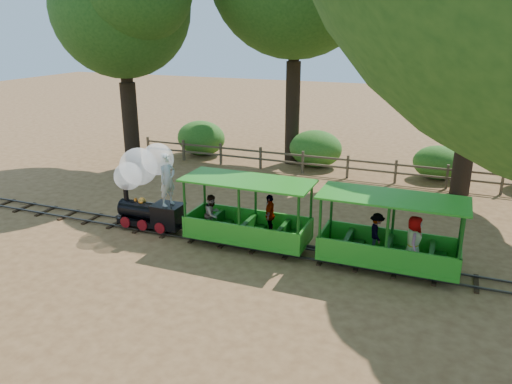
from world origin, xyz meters
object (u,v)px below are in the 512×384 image
at_px(carriage_front, 245,221).
at_px(fence, 325,163).
at_px(carriage_rear, 391,242).
at_px(locomotive, 145,180).

height_order(carriage_front, fence, carriage_front).
relative_size(carriage_front, fence, 0.21).
bearing_deg(carriage_rear, locomotive, 179.40).
height_order(carriage_front, carriage_rear, same).
relative_size(locomotive, carriage_rear, 0.76).
bearing_deg(fence, locomotive, -115.58).
relative_size(locomotive, carriage_front, 0.76).
bearing_deg(locomotive, carriage_front, -1.44).
height_order(locomotive, fence, locomotive).
xyz_separation_m(carriage_front, carriage_rear, (4.17, 0.01, 0.01)).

